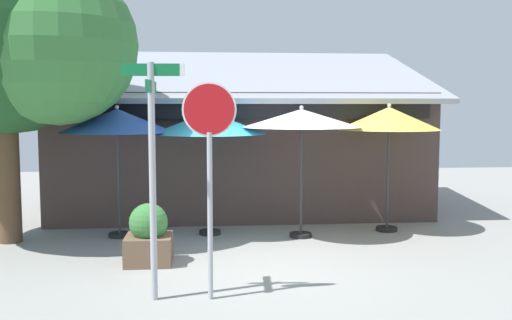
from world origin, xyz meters
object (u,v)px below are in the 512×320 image
(street_sign_post, at_px, (153,159))
(stop_sign, at_px, (210,152))
(patio_umbrella_royal_blue_left, at_px, (117,121))
(patio_umbrella_ivory_right, at_px, (302,119))
(shade_tree, at_px, (16,31))
(patio_umbrella_teal_center, at_px, (209,124))
(patio_umbrella_mustard_far_right, at_px, (389,119))
(sidewalk_planter, at_px, (149,236))

(street_sign_post, distance_m, stop_sign, 0.76)
(patio_umbrella_royal_blue_left, xyz_separation_m, patio_umbrella_ivory_right, (3.61, -0.33, 0.04))
(street_sign_post, bearing_deg, shade_tree, 128.90)
(street_sign_post, relative_size, patio_umbrella_teal_center, 1.24)
(street_sign_post, relative_size, shade_tree, 0.52)
(patio_umbrella_mustard_far_right, bearing_deg, patio_umbrella_ivory_right, -167.87)
(patio_umbrella_royal_blue_left, relative_size, patio_umbrella_mustard_far_right, 0.99)
(stop_sign, xyz_separation_m, patio_umbrella_ivory_right, (1.83, 3.52, 0.35))
(stop_sign, height_order, patio_umbrella_ivory_right, stop_sign)
(stop_sign, relative_size, shade_tree, 0.48)
(shade_tree, height_order, sidewalk_planter, shade_tree)
(street_sign_post, relative_size, patio_umbrella_ivory_right, 1.21)
(patio_umbrella_teal_center, bearing_deg, shade_tree, -172.50)
(patio_umbrella_royal_blue_left, height_order, patio_umbrella_teal_center, patio_umbrella_royal_blue_left)
(street_sign_post, xyz_separation_m, patio_umbrella_teal_center, (0.77, 3.89, 0.36))
(street_sign_post, xyz_separation_m, sidewalk_planter, (-0.25, 1.81, -1.44))
(stop_sign, height_order, patio_umbrella_royal_blue_left, stop_sign)
(patio_umbrella_mustard_far_right, height_order, sidewalk_planter, patio_umbrella_mustard_far_right)
(stop_sign, height_order, patio_umbrella_teal_center, stop_sign)
(patio_umbrella_teal_center, height_order, sidewalk_planter, patio_umbrella_teal_center)
(patio_umbrella_teal_center, height_order, patio_umbrella_mustard_far_right, patio_umbrella_mustard_far_right)
(shade_tree, bearing_deg, patio_umbrella_teal_center, 7.50)
(patio_umbrella_mustard_far_right, distance_m, sidewalk_planter, 5.49)
(patio_umbrella_teal_center, height_order, shade_tree, shade_tree)
(street_sign_post, relative_size, patio_umbrella_royal_blue_left, 1.21)
(shade_tree, bearing_deg, patio_umbrella_ivory_right, 0.55)
(patio_umbrella_ivory_right, bearing_deg, sidewalk_planter, -149.48)
(stop_sign, xyz_separation_m, patio_umbrella_teal_center, (0.02, 3.93, 0.26))
(street_sign_post, distance_m, sidewalk_planter, 2.33)
(patio_umbrella_teal_center, distance_m, patio_umbrella_mustard_far_right, 3.70)
(street_sign_post, xyz_separation_m, patio_umbrella_mustard_far_right, (4.47, 3.89, 0.44))
(stop_sign, relative_size, patio_umbrella_mustard_far_right, 1.09)
(stop_sign, bearing_deg, patio_umbrella_teal_center, 89.73)
(patio_umbrella_royal_blue_left, bearing_deg, patio_umbrella_teal_center, 2.50)
(patio_umbrella_royal_blue_left, distance_m, patio_umbrella_mustard_far_right, 5.50)
(patio_umbrella_royal_blue_left, height_order, patio_umbrella_mustard_far_right, patio_umbrella_mustard_far_right)
(street_sign_post, relative_size, sidewalk_planter, 3.15)
(street_sign_post, relative_size, patio_umbrella_mustard_far_right, 1.19)
(patio_umbrella_royal_blue_left, distance_m, shade_tree, 2.44)
(patio_umbrella_ivory_right, distance_m, sidewalk_planter, 3.79)
(stop_sign, relative_size, patio_umbrella_royal_blue_left, 1.11)
(patio_umbrella_teal_center, bearing_deg, stop_sign, -90.27)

